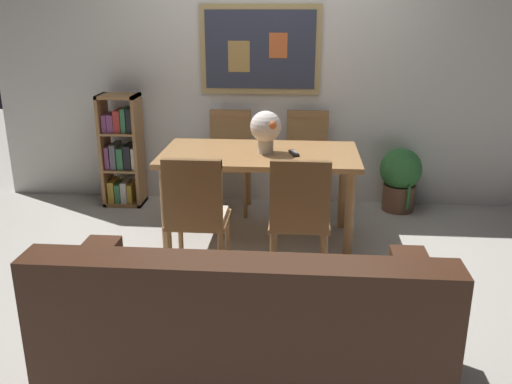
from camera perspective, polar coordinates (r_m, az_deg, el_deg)
name	(u,v)px	position (r m, az deg, el deg)	size (l,w,h in m)	color
ground_plane	(257,259)	(4.21, 0.14, -6.94)	(12.00, 12.00, 0.00)	#B7B2A8
wall_back_with_painting	(270,64)	(5.24, 1.40, 12.99)	(5.20, 0.14, 2.60)	silver
dining_table	(260,164)	(4.34, 0.39, 2.88)	(1.52, 0.84, 0.74)	#9E7042
dining_chair_near_left	(196,210)	(3.67, -6.16, -1.86)	(0.40, 0.41, 0.91)	#9E7042
dining_chair_far_right	(307,153)	(5.09, 5.24, 3.99)	(0.40, 0.41, 0.91)	#9E7042
dining_chair_far_left	(230,152)	(5.10, -2.73, 4.09)	(0.40, 0.41, 0.91)	#9E7042
dining_chair_near_right	(300,212)	(3.63, 4.50, -2.05)	(0.40, 0.41, 0.91)	#9E7042
leather_couch	(245,338)	(2.73, -1.15, -14.77)	(1.80, 0.84, 0.84)	#472819
bookshelf	(123,152)	(5.37, -13.53, 3.99)	(0.36, 0.28, 1.05)	#9E7042
potted_ivy	(400,177)	(5.27, 14.59, 1.49)	(0.38, 0.38, 0.59)	brown
flower_vase	(266,129)	(4.25, 1.02, 6.54)	(0.24, 0.24, 0.33)	beige
tv_remote	(294,153)	(4.25, 3.91, 4.01)	(0.09, 0.16, 0.02)	black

